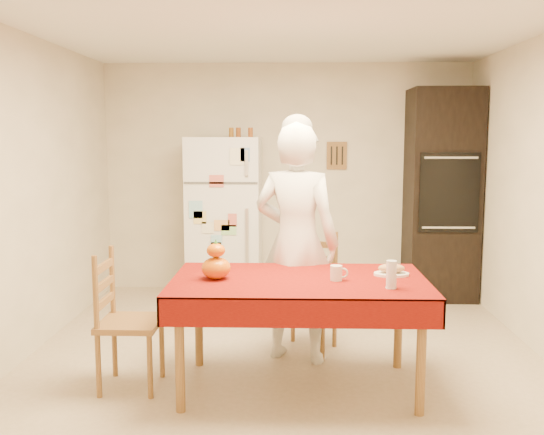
{
  "coord_description": "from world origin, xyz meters",
  "views": [
    {
      "loc": [
        0.04,
        -4.45,
        1.7
      ],
      "look_at": [
        -0.1,
        0.2,
        1.08
      ],
      "focal_mm": 40.0,
      "sensor_mm": 36.0,
      "label": 1
    }
  ],
  "objects_px": {
    "refrigerator": "(225,218)",
    "bread_plate": "(391,274)",
    "chair_far": "(310,287)",
    "coffee_mug": "(336,273)",
    "chair_left": "(121,315)",
    "pumpkin_lower": "(216,268)",
    "seated_woman": "(296,243)",
    "dining_table": "(299,289)",
    "wine_glass": "(391,274)",
    "oven_cabinet": "(441,195)"
  },
  "relations": [
    {
      "from": "refrigerator",
      "to": "chair_left",
      "type": "height_order",
      "value": "refrigerator"
    },
    {
      "from": "chair_far",
      "to": "bread_plate",
      "type": "relative_size",
      "value": 3.96
    },
    {
      "from": "seated_woman",
      "to": "bread_plate",
      "type": "bearing_deg",
      "value": 164.17
    },
    {
      "from": "chair_far",
      "to": "seated_woman",
      "type": "bearing_deg",
      "value": -96.73
    },
    {
      "from": "dining_table",
      "to": "wine_glass",
      "type": "xyz_separation_m",
      "value": [
        0.57,
        -0.24,
        0.16
      ]
    },
    {
      "from": "dining_table",
      "to": "chair_far",
      "type": "xyz_separation_m",
      "value": [
        0.1,
        0.79,
        -0.18
      ]
    },
    {
      "from": "dining_table",
      "to": "coffee_mug",
      "type": "xyz_separation_m",
      "value": [
        0.24,
        -0.04,
        0.12
      ]
    },
    {
      "from": "refrigerator",
      "to": "chair_far",
      "type": "height_order",
      "value": "refrigerator"
    },
    {
      "from": "chair_far",
      "to": "coffee_mug",
      "type": "xyz_separation_m",
      "value": [
        0.14,
        -0.83,
        0.3
      ]
    },
    {
      "from": "chair_far",
      "to": "wine_glass",
      "type": "relative_size",
      "value": 5.4
    },
    {
      "from": "seated_woman",
      "to": "coffee_mug",
      "type": "bearing_deg",
      "value": 131.81
    },
    {
      "from": "seated_woman",
      "to": "wine_glass",
      "type": "distance_m",
      "value": 1.0
    },
    {
      "from": "dining_table",
      "to": "refrigerator",
      "type": "bearing_deg",
      "value": 107.62
    },
    {
      "from": "chair_left",
      "to": "wine_glass",
      "type": "xyz_separation_m",
      "value": [
        1.78,
        -0.22,
        0.34
      ]
    },
    {
      "from": "dining_table",
      "to": "seated_woman",
      "type": "distance_m",
      "value": 0.6
    },
    {
      "from": "dining_table",
      "to": "bread_plate",
      "type": "height_order",
      "value": "bread_plate"
    },
    {
      "from": "dining_table",
      "to": "chair_left",
      "type": "height_order",
      "value": "chair_left"
    },
    {
      "from": "seated_woman",
      "to": "chair_far",
      "type": "bearing_deg",
      "value": -97.71
    },
    {
      "from": "dining_table",
      "to": "bread_plate",
      "type": "relative_size",
      "value": 7.08
    },
    {
      "from": "seated_woman",
      "to": "bread_plate",
      "type": "height_order",
      "value": "seated_woman"
    },
    {
      "from": "dining_table",
      "to": "pumpkin_lower",
      "type": "distance_m",
      "value": 0.57
    },
    {
      "from": "chair_left",
      "to": "coffee_mug",
      "type": "bearing_deg",
      "value": -90.57
    },
    {
      "from": "oven_cabinet",
      "to": "wine_glass",
      "type": "height_order",
      "value": "oven_cabinet"
    },
    {
      "from": "chair_left",
      "to": "pumpkin_lower",
      "type": "xyz_separation_m",
      "value": [
        0.65,
        0.0,
        0.33
      ]
    },
    {
      "from": "chair_far",
      "to": "pumpkin_lower",
      "type": "height_order",
      "value": "chair_far"
    },
    {
      "from": "refrigerator",
      "to": "dining_table",
      "type": "distance_m",
      "value": 2.49
    },
    {
      "from": "refrigerator",
      "to": "bread_plate",
      "type": "height_order",
      "value": "refrigerator"
    },
    {
      "from": "chair_left",
      "to": "bread_plate",
      "type": "distance_m",
      "value": 1.86
    },
    {
      "from": "pumpkin_lower",
      "to": "bread_plate",
      "type": "height_order",
      "value": "pumpkin_lower"
    },
    {
      "from": "dining_table",
      "to": "wine_glass",
      "type": "height_order",
      "value": "wine_glass"
    },
    {
      "from": "seated_woman",
      "to": "pumpkin_lower",
      "type": "xyz_separation_m",
      "value": [
        -0.54,
        -0.58,
        -0.07
      ]
    },
    {
      "from": "chair_left",
      "to": "bread_plate",
      "type": "bearing_deg",
      "value": -85.45
    },
    {
      "from": "chair_far",
      "to": "dining_table",
      "type": "bearing_deg",
      "value": -77.37
    },
    {
      "from": "refrigerator",
      "to": "chair_left",
      "type": "bearing_deg",
      "value": -100.71
    },
    {
      "from": "chair_far",
      "to": "pumpkin_lower",
      "type": "xyz_separation_m",
      "value": [
        -0.65,
        -0.8,
        0.33
      ]
    },
    {
      "from": "refrigerator",
      "to": "wine_glass",
      "type": "distance_m",
      "value": 2.93
    },
    {
      "from": "wine_glass",
      "to": "chair_left",
      "type": "bearing_deg",
      "value": 172.88
    },
    {
      "from": "chair_far",
      "to": "chair_left",
      "type": "height_order",
      "value": "same"
    },
    {
      "from": "bread_plate",
      "to": "seated_woman",
      "type": "bearing_deg",
      "value": 145.38
    },
    {
      "from": "chair_left",
      "to": "bread_plate",
      "type": "xyz_separation_m",
      "value": [
        1.84,
        0.14,
        0.26
      ]
    },
    {
      "from": "coffee_mug",
      "to": "wine_glass",
      "type": "bearing_deg",
      "value": -31.28
    },
    {
      "from": "chair_left",
      "to": "chair_far",
      "type": "bearing_deg",
      "value": -57.96
    },
    {
      "from": "seated_woman",
      "to": "pumpkin_lower",
      "type": "bearing_deg",
      "value": 65.83
    },
    {
      "from": "oven_cabinet",
      "to": "dining_table",
      "type": "relative_size",
      "value": 1.29
    },
    {
      "from": "pumpkin_lower",
      "to": "bread_plate",
      "type": "relative_size",
      "value": 0.81
    },
    {
      "from": "chair_far",
      "to": "bread_plate",
      "type": "height_order",
      "value": "chair_far"
    },
    {
      "from": "coffee_mug",
      "to": "refrigerator",
      "type": "bearing_deg",
      "value": 112.42
    },
    {
      "from": "chair_left",
      "to": "wine_glass",
      "type": "height_order",
      "value": "chair_left"
    },
    {
      "from": "refrigerator",
      "to": "chair_far",
      "type": "distance_m",
      "value": 1.83
    },
    {
      "from": "coffee_mug",
      "to": "bread_plate",
      "type": "distance_m",
      "value": 0.42
    }
  ]
}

